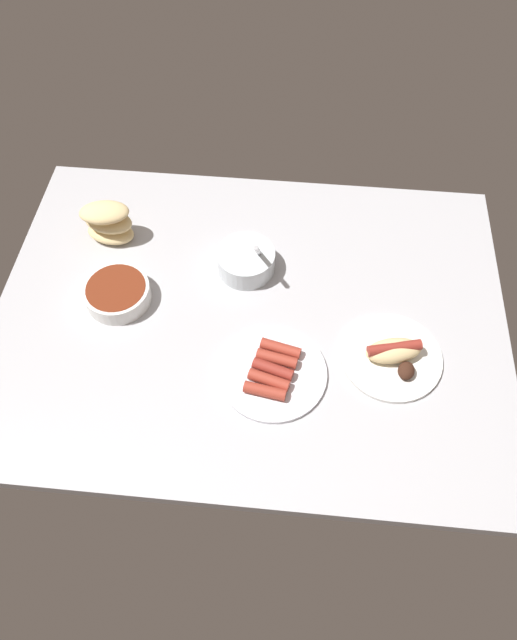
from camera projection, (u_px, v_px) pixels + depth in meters
ground_plane at (250, 316)px, 135.51cm from camera, size 120.00×90.00×3.00cm
bowl_coleslaw at (246, 260)px, 138.99cm from camera, size 14.22×14.22×15.62cm
plate_sausages at (273, 372)px, 124.32cm from camera, size 23.79×23.79×3.52cm
plate_hotdog_assembled at (393, 355)px, 125.86cm from camera, size 22.66×22.66×5.61cm
bowl_chili at (117, 293)px, 134.33cm from camera, size 15.54×15.54×4.60cm
bread_stack at (108, 222)px, 142.89cm from camera, size 13.54×9.98×10.80cm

